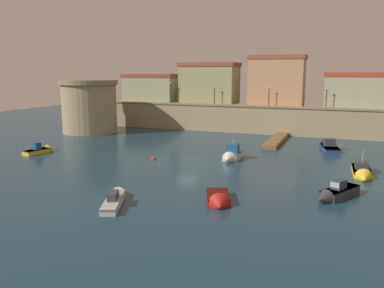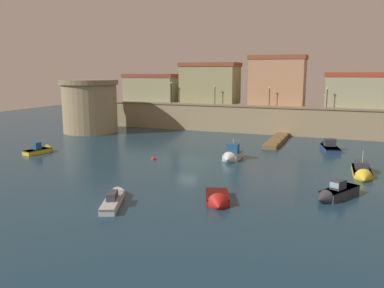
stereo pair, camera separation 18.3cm
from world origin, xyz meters
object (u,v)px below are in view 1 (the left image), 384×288
(fortress_tower, at_px, (89,106))
(quay_lamp_0, at_px, (171,89))
(moored_boat_4, at_px, (328,146))
(moored_boat_5, at_px, (41,150))
(quay_lamp_1, at_px, (214,92))
(moored_boat_2, at_px, (219,200))
(moored_boat_0, at_px, (232,155))
(quay_lamp_3, at_px, (327,94))
(mooring_buoy_0, at_px, (153,159))
(moored_boat_3, at_px, (336,193))
(moored_boat_1, at_px, (362,172))
(moored_boat_6, at_px, (115,198))
(quay_lamp_2, at_px, (269,93))

(fortress_tower, xyz_separation_m, quay_lamp_0, (11.29, 9.17, 2.65))
(moored_boat_4, distance_m, moored_boat_5, 38.25)
(quay_lamp_1, bearing_deg, moored_boat_2, -71.24)
(moored_boat_0, height_order, moored_boat_5, moored_boat_0)
(quay_lamp_3, relative_size, moored_boat_2, 0.69)
(mooring_buoy_0, bearing_deg, moored_boat_5, -173.27)
(quay_lamp_3, distance_m, mooring_buoy_0, 31.32)
(quay_lamp_0, height_order, moored_boat_3, quay_lamp_0)
(fortress_tower, bearing_deg, moored_boat_2, -40.82)
(moored_boat_0, xyz_separation_m, moored_boat_4, (10.41, 11.41, -0.18))
(moored_boat_5, bearing_deg, moored_boat_3, -87.67)
(quay_lamp_0, distance_m, moored_boat_5, 28.05)
(moored_boat_3, height_order, mooring_buoy_0, moored_boat_3)
(moored_boat_1, bearing_deg, moored_boat_0, -101.30)
(quay_lamp_1, height_order, moored_boat_6, quay_lamp_1)
(moored_boat_0, relative_size, moored_boat_6, 0.72)
(quay_lamp_0, height_order, moored_boat_5, quay_lamp_0)
(quay_lamp_3, xyz_separation_m, moored_boat_2, (-6.02, -37.00, -6.56))
(fortress_tower, distance_m, quay_lamp_2, 30.68)
(quay_lamp_3, xyz_separation_m, moored_boat_4, (1.06, -10.00, -6.47))
(moored_boat_5, relative_size, moored_boat_6, 0.72)
(moored_boat_2, bearing_deg, moored_boat_3, 98.31)
(fortress_tower, distance_m, moored_boat_6, 39.18)
(moored_boat_6, height_order, mooring_buoy_0, moored_boat_6)
(quay_lamp_0, bearing_deg, moored_boat_4, -19.63)
(moored_boat_5, bearing_deg, moored_boat_4, -53.14)
(quay_lamp_1, distance_m, quay_lamp_2, 9.53)
(fortress_tower, height_order, moored_boat_5, fortress_tower)
(fortress_tower, relative_size, moored_boat_4, 1.59)
(moored_boat_2, bearing_deg, fortress_tower, -151.56)
(quay_lamp_0, xyz_separation_m, moored_boat_6, (13.01, -39.62, -6.86))
(quay_lamp_2, bearing_deg, mooring_buoy_0, -110.24)
(quay_lamp_3, xyz_separation_m, moored_boat_0, (-9.34, -21.40, -6.28))
(quay_lamp_0, distance_m, quay_lamp_1, 8.38)
(moored_boat_1, xyz_separation_m, moored_boat_4, (-3.87, 13.64, 0.03))
(quay_lamp_2, relative_size, moored_boat_5, 0.71)
(quay_lamp_0, distance_m, moored_boat_6, 42.26)
(moored_boat_4, bearing_deg, moored_boat_1, -177.40)
(moored_boat_0, relative_size, moored_boat_5, 1.01)
(quay_lamp_2, distance_m, moored_boat_1, 28.23)
(moored_boat_3, relative_size, moored_boat_6, 0.87)
(fortress_tower, xyz_separation_m, moored_boat_0, (28.91, -12.24, -3.98))
(moored_boat_5, bearing_deg, quay_lamp_2, -31.31)
(fortress_tower, xyz_separation_m, moored_boat_3, (40.86, -23.04, -4.07))
(moored_boat_5, relative_size, mooring_buoy_0, 7.09)
(quay_lamp_2, xyz_separation_m, moored_boat_2, (3.04, -37.00, -6.56))
(quay_lamp_0, relative_size, moored_boat_5, 0.85)
(moored_boat_4, height_order, moored_boat_5, moored_boat_4)
(moored_boat_1, bearing_deg, quay_lamp_2, -151.78)
(moored_boat_2, distance_m, moored_boat_6, 8.35)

